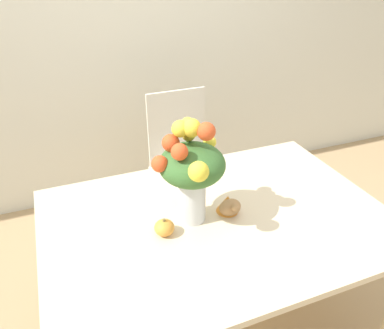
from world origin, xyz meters
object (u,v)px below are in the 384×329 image
(pumpkin, at_px, (164,228))
(turkey_figurine, at_px, (229,205))
(dining_chair_near_window, at_px, (184,165))
(flower_vase, at_px, (191,170))

(pumpkin, xyz_separation_m, turkey_figurine, (0.31, 0.03, 0.01))
(pumpkin, xyz_separation_m, dining_chair_near_window, (0.41, 0.89, -0.27))
(flower_vase, bearing_deg, pumpkin, -159.05)
(pumpkin, relative_size, dining_chair_near_window, 0.08)
(flower_vase, relative_size, pumpkin, 5.58)
(flower_vase, xyz_separation_m, dining_chair_near_window, (0.27, 0.84, -0.49))
(pumpkin, distance_m, turkey_figurine, 0.31)
(flower_vase, distance_m, turkey_figurine, 0.27)
(flower_vase, bearing_deg, dining_chair_near_window, 71.93)
(flower_vase, height_order, turkey_figurine, flower_vase)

